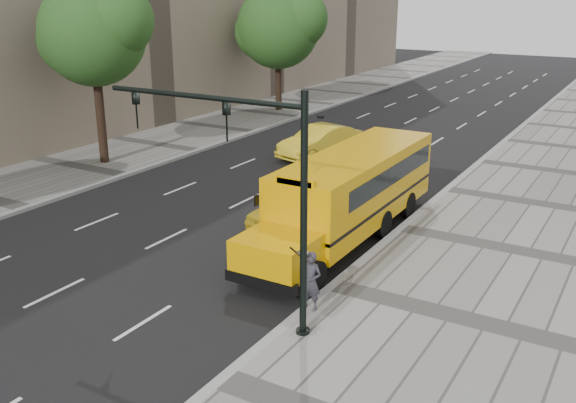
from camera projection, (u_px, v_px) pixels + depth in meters
The scene contains 12 objects.
ground at pixel (265, 205), 26.71m from camera, with size 140.00×140.00×0.00m, color black.
sidewalk_museum at pixel (574, 263), 20.90m from camera, with size 12.00×140.00×0.15m, color gray.
sidewalk_far at pixel (79, 167), 32.00m from camera, with size 6.00×140.00×0.15m, color gray.
curb_museum at pixel (401, 229), 23.79m from camera, with size 0.30×140.00×0.15m, color gray.
curb_far at pixel (123, 176), 30.55m from camera, with size 0.30×140.00×0.15m, color gray.
tree_b at pixel (94, 32), 30.66m from camera, with size 5.76×5.12×9.11m.
tree_c at pixel (280, 26), 44.78m from camera, with size 6.53×5.81×8.88m.
school_bus at pixel (352, 188), 23.04m from camera, with size 2.96×11.56×3.19m.
taxi_near at pixel (290, 207), 24.45m from camera, with size 1.58×3.92×1.34m, color gold.
taxi_far at pixel (320, 142), 34.01m from camera, with size 1.76×5.04×1.66m, color gold.
pedestrian at pixel (311, 281), 17.51m from camera, with size 0.61×0.40×1.68m, color #2F2E36.
traffic_signal at pixel (255, 178), 15.97m from camera, with size 6.18×0.36×6.40m.
Camera 1 is at (13.71, -21.27, 8.62)m, focal length 40.00 mm.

